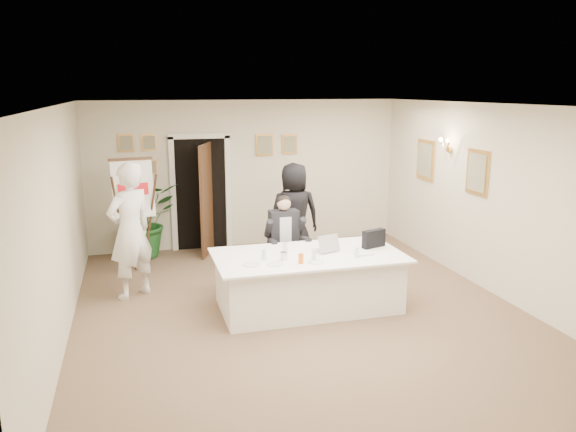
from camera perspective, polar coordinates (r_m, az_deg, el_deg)
The scene contains 28 objects.
floor at distance 7.93m, azimuth 1.03°, elevation -9.44°, with size 7.00×7.00×0.00m, color brown.
ceiling at distance 7.34m, azimuth 1.12°, elevation 11.22°, with size 6.00×7.00×0.02m, color white.
wall_back at distance 10.86m, azimuth -4.20°, elevation 4.29°, with size 6.00×0.10×2.80m, color beige.
wall_front at distance 4.41m, azimuth 14.28°, elevation -8.93°, with size 6.00×0.10×2.80m, color beige.
wall_left at distance 7.27m, azimuth -22.22°, elevation -0.89°, with size 0.10×7.00×2.80m, color beige.
wall_right at distance 8.83m, azimuth 20.09°, elevation 1.57°, with size 0.10×7.00×2.80m, color beige.
doorway at distance 10.61m, azimuth -8.65°, elevation 2.02°, with size 1.14×0.86×2.20m.
pictures_back_wall at distance 10.65m, azimuth -8.45°, elevation 6.46°, with size 3.40×0.06×0.80m, color gold, non-canonical shape.
pictures_right_wall at distance 9.75m, azimuth 16.04°, elevation 4.93°, with size 0.06×2.20×0.80m, color gold, non-canonical shape.
wall_sconce at distance 9.67m, azimuth 15.81°, elevation 6.98°, with size 0.20×0.30×0.24m, color #B9853B, non-canonical shape.
conference_table at distance 7.87m, azimuth 2.07°, elevation -6.57°, with size 2.60×1.39×0.78m.
seated_man at distance 8.72m, azimuth -0.36°, elevation -2.43°, with size 0.61×0.65×1.42m, color black, non-canonical shape.
flip_chart at distance 9.57m, azimuth -15.39°, elevation -0.52°, with size 0.68×0.47×1.89m.
standing_man at distance 8.41m, azimuth -15.74°, elevation -1.49°, with size 0.73×0.48×1.99m, color white.
standing_woman at distance 9.59m, azimuth 0.62°, elevation 0.12°, with size 0.88×0.57×1.79m, color black.
potted_palm at distance 10.50m, azimuth -14.56°, elevation -0.47°, with size 1.20×1.04×1.33m, color #1B511E.
laptop at distance 7.90m, azimuth 3.89°, elevation -2.56°, with size 0.33×0.35×0.28m, color #B7BABC, non-canonical shape.
laptop_bag at distance 8.15m, azimuth 8.70°, elevation -2.28°, with size 0.37×0.10×0.26m, color black.
paper_stack at distance 7.81m, azimuth 7.59°, elevation -3.79°, with size 0.27×0.19×0.03m, color white.
plate_left at distance 7.29m, azimuth -3.72°, elevation -4.94°, with size 0.23×0.23×0.01m, color white.
plate_mid at distance 7.29m, azimuth -1.32°, elevation -4.92°, with size 0.22×0.22×0.01m, color white.
plate_near at distance 7.40m, azimuth 2.83°, elevation -4.68°, with size 0.23×0.23×0.01m, color white.
glass_a at distance 7.49m, azimuth -2.45°, elevation -3.95°, with size 0.06×0.06×0.14m, color silver.
glass_b at distance 7.44m, azimuth 2.63°, elevation -4.07°, with size 0.06×0.06×0.14m, color silver.
glass_c at distance 7.63m, azimuth 6.99°, elevation -3.72°, with size 0.06×0.06×0.14m, color silver.
glass_d at distance 7.82m, azimuth -0.29°, elevation -3.21°, with size 0.07×0.07×0.14m, color silver.
oj_glass at distance 7.34m, azimuth 1.32°, elevation -4.34°, with size 0.07×0.07×0.13m, color orange.
steel_jug at distance 7.47m, azimuth -0.43°, elevation -4.10°, with size 0.10×0.10×0.11m, color silver.
Camera 1 is at (-2.09, -7.04, 3.01)m, focal length 35.00 mm.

